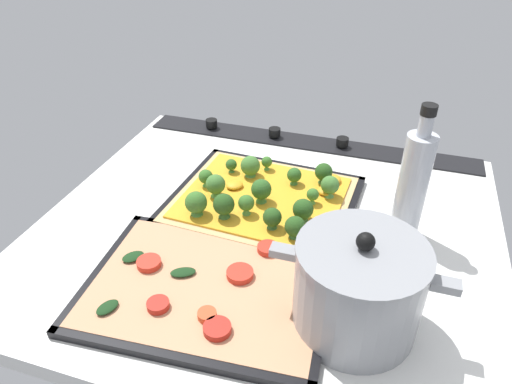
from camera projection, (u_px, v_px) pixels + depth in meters
ground_plane at (267, 233)px, 84.63cm from camera, size 80.18×72.98×3.00cm
stove_control_panel at (308, 141)px, 109.61cm from camera, size 76.98×7.00×2.60cm
baking_tray_front at (263, 203)px, 89.14cm from camera, size 35.23×31.04×1.30cm
broccoli_pizza at (263, 196)px, 87.61cm from camera, size 32.70×28.51×5.97cm
baking_tray_back at (208, 289)px, 70.44cm from camera, size 37.91×29.18×1.30cm
veggie_pizza_back at (206, 286)px, 70.04cm from camera, size 35.36×26.63×1.90cm
cooking_pot at (358, 288)px, 61.87cm from camera, size 24.04×17.17×15.86cm
oil_bottle at (413, 184)px, 76.56cm from camera, size 4.86×4.86×24.02cm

